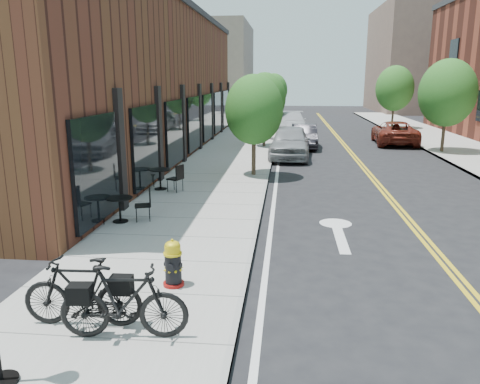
{
  "coord_description": "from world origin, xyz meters",
  "views": [
    {
      "loc": [
        0.66,
        -8.79,
        3.73
      ],
      "look_at": [
        -0.47,
        2.44,
        1.0
      ],
      "focal_mm": 35.0,
      "sensor_mm": 36.0,
      "label": 1
    }
  ],
  "objects": [
    {
      "name": "parked_car_c",
      "position": [
        0.97,
        24.8,
        0.73
      ],
      "size": [
        2.07,
        5.02,
        1.45
      ],
      "primitive_type": "imported",
      "rotation": [
        0.0,
        0.0,
        0.01
      ],
      "color": "silver",
      "rests_on": "ground"
    },
    {
      "name": "bicycle_right",
      "position": [
        -1.58,
        -2.95,
        0.67
      ],
      "size": [
        1.88,
        0.69,
        1.1
      ],
      "primitive_type": "imported",
      "rotation": [
        0.0,
        0.0,
        1.66
      ],
      "color": "black",
      "rests_on": "sidewalk_near"
    },
    {
      "name": "fire_hydrant",
      "position": [
        -1.31,
        -1.16,
        0.53
      ],
      "size": [
        0.46,
        0.46,
        0.87
      ],
      "rotation": [
        0.0,
        0.0,
        -0.24
      ],
      "color": "maroon",
      "rests_on": "sidewalk_near"
    },
    {
      "name": "tree_near_d",
      "position": [
        -0.6,
        33.0,
        2.79
      ],
      "size": [
        2.4,
        2.4,
        4.11
      ],
      "color": "#382B1E",
      "rests_on": "sidewalk_near"
    },
    {
      "name": "parked_car_b",
      "position": [
        1.6,
        17.35,
        0.64
      ],
      "size": [
        1.37,
        3.91,
        1.29
      ],
      "primitive_type": "imported",
      "rotation": [
        0.0,
        0.0,
        0.0
      ],
      "color": "black",
      "rests_on": "ground"
    },
    {
      "name": "bg_building_right",
      "position": [
        16.0,
        50.0,
        6.0
      ],
      "size": [
        10.0,
        16.0,
        12.0
      ],
      "primitive_type": "cube",
      "color": "brown",
      "rests_on": "ground"
    },
    {
      "name": "tree_far_c",
      "position": [
        8.6,
        28.0,
        3.06
      ],
      "size": [
        2.8,
        2.8,
        4.62
      ],
      "color": "#382B1E",
      "rests_on": "sidewalk_far"
    },
    {
      "name": "sidewalk_near",
      "position": [
        -2.0,
        10.0,
        0.06
      ],
      "size": [
        4.0,
        70.0,
        0.12
      ],
      "primitive_type": "cube",
      "color": "#9E9B93",
      "rests_on": "ground"
    },
    {
      "name": "bicycle_left",
      "position": [
        -2.31,
        -2.67,
        0.66
      ],
      "size": [
        1.82,
        0.58,
        1.08
      ],
      "primitive_type": "imported",
      "rotation": [
        0.0,
        0.0,
        -1.53
      ],
      "color": "black",
      "rests_on": "sidewalk_near"
    },
    {
      "name": "parked_car_a",
      "position": [
        0.8,
        13.77,
        0.79
      ],
      "size": [
        2.06,
        4.71,
        1.58
      ],
      "primitive_type": "imported",
      "rotation": [
        0.0,
        0.0,
        -0.04
      ],
      "color": "gray",
      "rests_on": "ground"
    },
    {
      "name": "tree_near_b",
      "position": [
        -0.6,
        17.0,
        2.71
      ],
      "size": [
        2.3,
        2.3,
        3.98
      ],
      "color": "#382B1E",
      "rests_on": "sidewalk_near"
    },
    {
      "name": "ground",
      "position": [
        0.0,
        0.0,
        0.0
      ],
      "size": [
        120.0,
        120.0,
        0.0
      ],
      "primitive_type": "plane",
      "color": "black",
      "rests_on": "ground"
    },
    {
      "name": "tree_far_b",
      "position": [
        8.6,
        16.0,
        3.06
      ],
      "size": [
        2.8,
        2.8,
        4.62
      ],
      "color": "#382B1E",
      "rests_on": "sidewalk_far"
    },
    {
      "name": "building_near",
      "position": [
        -6.5,
        14.0,
        3.5
      ],
      "size": [
        5.0,
        28.0,
        7.0
      ],
      "primitive_type": "cube",
      "color": "#4C2418",
      "rests_on": "ground"
    },
    {
      "name": "parked_car_far",
      "position": [
        6.92,
        19.42,
        0.68
      ],
      "size": [
        2.55,
        5.02,
        1.36
      ],
      "primitive_type": "imported",
      "rotation": [
        0.0,
        0.0,
        3.08
      ],
      "color": "maroon",
      "rests_on": "ground"
    },
    {
      "name": "bistro_set_b",
      "position": [
        -3.6,
        2.49,
        0.54
      ],
      "size": [
        1.6,
        0.86,
        0.84
      ],
      "rotation": [
        0.0,
        0.0,
        0.31
      ],
      "color": "black",
      "rests_on": "sidewalk_near"
    },
    {
      "name": "tree_near_a",
      "position": [
        -0.6,
        9.0,
        2.6
      ],
      "size": [
        2.2,
        2.2,
        3.81
      ],
      "color": "#382B1E",
      "rests_on": "sidewalk_near"
    },
    {
      "name": "tree_near_c",
      "position": [
        -0.6,
        25.0,
        2.53
      ],
      "size": [
        2.1,
        2.1,
        3.67
      ],
      "color": "#382B1E",
      "rests_on": "sidewalk_near"
    },
    {
      "name": "bg_building_left",
      "position": [
        -8.0,
        48.0,
        5.0
      ],
      "size": [
        8.0,
        14.0,
        10.0
      ],
      "primitive_type": "cube",
      "color": "#726656",
      "rests_on": "ground"
    },
    {
      "name": "bistro_set_c",
      "position": [
        -3.54,
        6.2,
        0.57
      ],
      "size": [
        1.68,
        1.03,
        0.89
      ],
      "rotation": [
        0.0,
        0.0,
        -0.4
      ],
      "color": "black",
      "rests_on": "sidewalk_near"
    }
  ]
}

